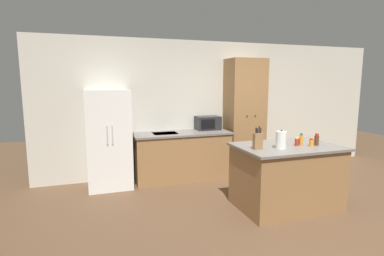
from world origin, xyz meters
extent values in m
plane|color=brown|center=(0.00, 0.00, 0.00)|extent=(14.00, 14.00, 0.00)
cube|color=beige|center=(0.00, 2.33, 1.30)|extent=(7.20, 0.06, 2.60)
cube|color=white|center=(-2.26, 1.96, 0.84)|extent=(0.73, 0.68, 1.68)
cylinder|color=silver|center=(-2.30, 1.61, 0.98)|extent=(0.02, 0.02, 0.30)
cylinder|color=silver|center=(-2.22, 1.61, 0.98)|extent=(0.02, 0.02, 0.30)
cube|color=olive|center=(-0.95, 1.97, 0.43)|extent=(1.76, 0.65, 0.85)
cube|color=slate|center=(-0.95, 1.97, 0.87)|extent=(1.80, 0.69, 0.03)
cube|color=#9EA0A3|center=(-1.27, 1.97, 0.88)|extent=(0.44, 0.34, 0.01)
cube|color=olive|center=(0.37, 2.04, 1.13)|extent=(0.72, 0.53, 2.26)
sphere|color=black|center=(0.28, 1.76, 1.17)|extent=(0.02, 0.02, 0.02)
sphere|color=black|center=(0.46, 1.76, 1.17)|extent=(0.02, 0.02, 0.02)
cube|color=olive|center=(0.11, 0.26, 0.44)|extent=(1.39, 0.91, 0.88)
cube|color=slate|center=(0.11, 0.26, 0.89)|extent=(1.45, 0.97, 0.03)
cube|color=#232326|center=(-0.38, 2.12, 1.02)|extent=(0.46, 0.32, 0.26)
cube|color=black|center=(-0.44, 1.96, 1.02)|extent=(0.28, 0.01, 0.18)
cube|color=olive|center=(-0.42, 0.18, 1.02)|extent=(0.12, 0.07, 0.22)
cylinder|color=black|center=(-0.46, 0.17, 1.17)|extent=(0.02, 0.02, 0.08)
cylinder|color=black|center=(-0.43, 0.18, 1.16)|extent=(0.02, 0.02, 0.07)
cylinder|color=black|center=(-0.41, 0.18, 1.18)|extent=(0.02, 0.02, 0.10)
cylinder|color=black|center=(-0.39, 0.18, 1.17)|extent=(0.02, 0.02, 0.07)
cylinder|color=orange|center=(0.29, 0.20, 0.98)|extent=(0.05, 0.05, 0.15)
cylinder|color=#286628|center=(0.29, 0.20, 1.07)|extent=(0.03, 0.03, 0.03)
cylinder|color=orange|center=(0.40, 0.12, 0.96)|extent=(0.06, 0.06, 0.09)
cylinder|color=red|center=(0.40, 0.12, 1.01)|extent=(0.05, 0.05, 0.02)
cylinder|color=gold|center=(0.33, 0.29, 0.95)|extent=(0.05, 0.05, 0.07)
cylinder|color=red|center=(0.33, 0.29, 0.99)|extent=(0.04, 0.04, 0.02)
cylinder|color=#B2281E|center=(0.22, 0.20, 0.96)|extent=(0.05, 0.05, 0.10)
cylinder|color=#E5DB4C|center=(0.22, 0.20, 1.02)|extent=(0.04, 0.04, 0.02)
cylinder|color=#563319|center=(0.50, 0.14, 0.98)|extent=(0.06, 0.06, 0.14)
cylinder|color=red|center=(0.50, 0.14, 1.07)|extent=(0.05, 0.05, 0.03)
cylinder|color=white|center=(-0.10, 0.12, 1.03)|extent=(0.14, 0.14, 0.23)
sphere|color=#262628|center=(-0.10, 0.12, 1.16)|extent=(0.02, 0.02, 0.02)
camera|label=1|loc=(-2.50, -3.27, 1.79)|focal=28.00mm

